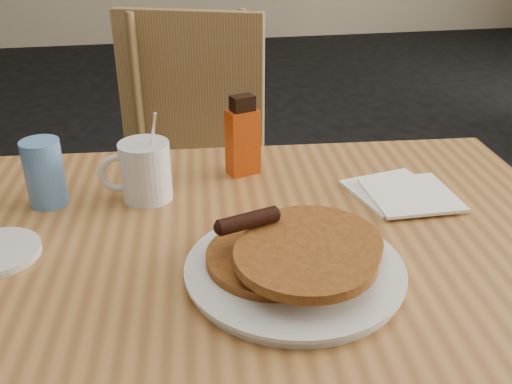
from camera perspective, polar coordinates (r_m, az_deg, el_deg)
main_table at (r=0.97m, az=-0.44°, el=-6.33°), size 1.23×0.89×0.75m
chair_main_far at (r=1.69m, az=-5.96°, el=3.91°), size 0.57×0.58×0.97m
pancake_plate at (r=0.84m, az=3.94°, el=-6.93°), size 0.32×0.32×0.09m
coffee_mug at (r=1.06m, az=-11.15°, el=2.15°), size 0.13×0.09×0.17m
syrup_bottle at (r=1.13m, az=-1.33°, el=5.40°), size 0.07×0.06×0.16m
napkin_stack at (r=1.10m, az=14.46°, el=-0.11°), size 0.19×0.20×0.01m
blue_tumbler at (r=1.09m, az=-20.39°, el=1.81°), size 0.09×0.09×0.12m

